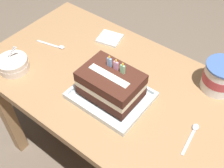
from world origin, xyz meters
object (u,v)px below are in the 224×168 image
Objects in this scene: bowl_stack at (13,64)px; serving_spoon_near_tray at (57,46)px; napkin_pile at (110,38)px; foil_tray at (111,96)px; serving_spoon_by_bowls at (194,131)px; birthday_cake at (111,84)px; ice_cream_tub at (220,77)px.

bowl_stack is 0.22m from serving_spoon_near_tray.
foil_tray is at bearing -51.00° from napkin_pile.
bowl_stack is 0.46m from napkin_pile.
serving_spoon_near_tray is at bearing -129.88° from napkin_pile.
bowl_stack is 0.89× the size of serving_spoon_near_tray.
foil_tray is at bearing -170.39° from serving_spoon_by_bowls.
bowl_stack reaches higher than foil_tray.
ice_cream_tub is (0.31, 0.31, -0.02)m from birthday_cake.
serving_spoon_near_tray is (-0.39, 0.09, -0.07)m from birthday_cake.
serving_spoon_near_tray and serving_spoon_by_bowls have the same top height.
serving_spoon_by_bowls is at bearing -21.95° from napkin_pile.
birthday_cake is at bearing -12.76° from serving_spoon_near_tray.
birthday_cake is 1.82× the size of napkin_pile.
serving_spoon_by_bowls is (0.72, -0.03, 0.00)m from serving_spoon_near_tray.
ice_cream_tub is (0.74, 0.44, 0.04)m from bowl_stack.
birthday_cake is at bearing 90.00° from foil_tray.
foil_tray is 2.25× the size of bowl_stack.
birthday_cake is 1.62× the size of ice_cream_tub.
bowl_stack reaches higher than serving_spoon_near_tray.
foil_tray reaches higher than serving_spoon_near_tray.
birthday_cake reaches higher than napkin_pile.
serving_spoon_by_bowls is at bearing 9.59° from birthday_cake.
serving_spoon_by_bowls is at bearing 13.75° from bowl_stack.
napkin_pile is (0.16, 0.19, 0.00)m from serving_spoon_near_tray.
ice_cream_tub reaches higher than serving_spoon_near_tray.
birthday_cake reaches higher than bowl_stack.
birthday_cake is (-0.00, 0.00, 0.07)m from foil_tray.
ice_cream_tub is (0.31, 0.31, 0.05)m from foil_tray.
serving_spoon_by_bowls is (0.03, -0.25, -0.06)m from ice_cream_tub.
serving_spoon_near_tray is at bearing -162.61° from ice_cream_tub.
ice_cream_tub is at bearing 45.01° from birthday_cake.
bowl_stack is at bearing -116.00° from napkin_pile.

